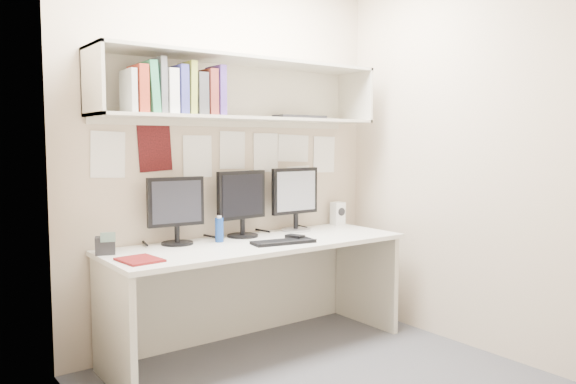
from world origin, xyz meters
TOP-DOWN VIEW (x-y plane):
  - floor at (0.00, 0.00)m, footprint 2.40×2.00m
  - wall_back at (0.00, 1.00)m, footprint 2.40×0.02m
  - wall_front at (0.00, -1.00)m, footprint 2.40×0.02m
  - wall_left at (-1.20, 0.00)m, footprint 0.02×2.00m
  - wall_right at (1.20, 0.00)m, footprint 0.02×2.00m
  - desk at (0.00, 0.65)m, footprint 2.00×0.70m
  - overhead_hutch at (0.00, 0.86)m, footprint 2.00×0.38m
  - pinned_papers at (0.00, 0.99)m, footprint 1.92×0.01m
  - monitor_left at (-0.47, 0.87)m, footprint 0.37×0.20m
  - monitor_center at (0.02, 0.87)m, footprint 0.39×0.21m
  - monitor_right at (0.47, 0.87)m, footprint 0.39×0.22m
  - keyboard at (0.09, 0.49)m, footprint 0.43×0.21m
  - mouse at (0.22, 0.54)m, footprint 0.11×0.13m
  - speaker at (0.92, 0.91)m, footprint 0.10×0.10m
  - blue_bottle at (-0.21, 0.78)m, footprint 0.05×0.05m
  - maroon_notebook at (-0.85, 0.52)m, footprint 0.22×0.26m
  - desk_phone at (-0.94, 0.82)m, footprint 0.14×0.13m
  - book_stack at (-0.52, 0.75)m, footprint 0.60×0.20m
  - hutch_tray at (0.49, 0.84)m, footprint 0.39×0.16m

SIDE VIEW (x-z plane):
  - floor at x=0.00m, z-range -0.01..0.01m
  - desk at x=0.00m, z-range 0.00..0.73m
  - maroon_notebook at x=-0.85m, z-range 0.73..0.74m
  - keyboard at x=0.09m, z-range 0.73..0.75m
  - mouse at x=0.22m, z-range 0.73..0.77m
  - desk_phone at x=-0.94m, z-range 0.72..0.85m
  - blue_bottle at x=-0.21m, z-range 0.73..0.90m
  - speaker at x=0.92m, z-range 0.73..0.91m
  - monitor_left at x=-0.47m, z-range 0.75..1.18m
  - monitor_center at x=0.02m, z-range 0.75..1.20m
  - monitor_right at x=0.47m, z-range 0.75..1.21m
  - pinned_papers at x=0.00m, z-range 1.01..1.49m
  - wall_back at x=0.00m, z-range 0.00..2.60m
  - wall_front at x=0.00m, z-range 0.00..2.60m
  - wall_left at x=-1.20m, z-range 0.00..2.60m
  - wall_right at x=1.20m, z-range 0.00..2.60m
  - hutch_tray at x=0.49m, z-range 1.54..1.57m
  - book_stack at x=-0.52m, z-range 1.52..1.84m
  - overhead_hutch at x=0.00m, z-range 1.52..1.92m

